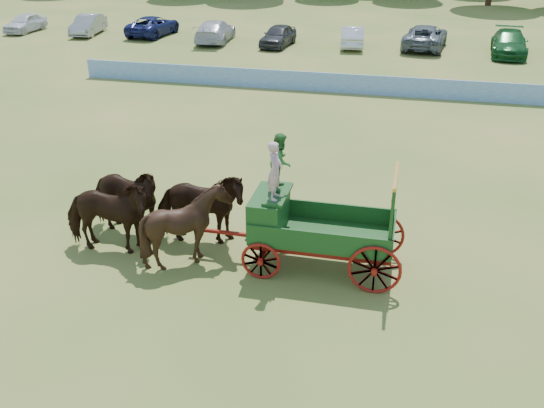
{
  "coord_description": "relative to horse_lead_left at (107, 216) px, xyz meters",
  "views": [
    {
      "loc": [
        4.51,
        -14.05,
        9.04
      ],
      "look_at": [
        0.95,
        1.3,
        1.3
      ],
      "focal_mm": 40.0,
      "sensor_mm": 36.0,
      "label": 1
    }
  ],
  "objects": [
    {
      "name": "horse_wheel_left",
      "position": [
        2.4,
        0.0,
        0.0
      ],
      "size": [
        2.28,
        2.08,
        2.32
      ],
      "primitive_type": "imported",
      "rotation": [
        0.0,
        0.0,
        1.47
      ],
      "color": "black",
      "rests_on": "ground"
    },
    {
      "name": "parked_cars",
      "position": [
        -0.48,
        30.37,
        -0.39
      ],
      "size": [
        43.19,
        7.02,
        1.63
      ],
      "color": "silver",
      "rests_on": "ground"
    },
    {
      "name": "ground",
      "position": [
        3.5,
        0.25,
        -1.16
      ],
      "size": [
        160.0,
        160.0,
        0.0
      ],
      "primitive_type": "plane",
      "color": "olive",
      "rests_on": "ground"
    },
    {
      "name": "sponsor_banner",
      "position": [
        2.5,
        18.25,
        -0.63
      ],
      "size": [
        26.0,
        0.08,
        1.05
      ],
      "primitive_type": "cube",
      "color": "#1F59A8",
      "rests_on": "ground"
    },
    {
      "name": "farm_dray",
      "position": [
        5.36,
        0.58,
        0.49
      ],
      "size": [
        6.0,
        2.0,
        3.73
      ],
      "color": "maroon",
      "rests_on": "ground"
    },
    {
      "name": "horse_wheel_right",
      "position": [
        2.4,
        1.1,
        0.0
      ],
      "size": [
        2.87,
        1.58,
        2.31
      ],
      "primitive_type": "imported",
      "rotation": [
        0.0,
        0.0,
        1.7
      ],
      "color": "black",
      "rests_on": "ground"
    },
    {
      "name": "horse_lead_left",
      "position": [
        0.0,
        0.0,
        0.0
      ],
      "size": [
        2.81,
        1.42,
        2.31
      ],
      "primitive_type": "imported",
      "rotation": [
        0.0,
        0.0,
        1.64
      ],
      "color": "black",
      "rests_on": "ground"
    },
    {
      "name": "horse_lead_right",
      "position": [
        0.0,
        1.1,
        0.0
      ],
      "size": [
        2.92,
        1.74,
        2.31
      ],
      "primitive_type": "imported",
      "rotation": [
        0.0,
        0.0,
        1.38
      ],
      "color": "black",
      "rests_on": "ground"
    }
  ]
}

